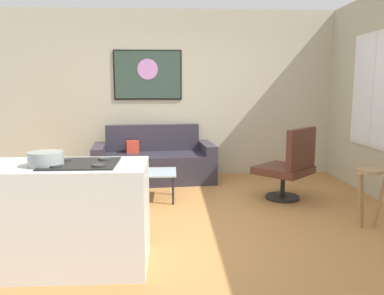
% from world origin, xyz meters
% --- Properties ---
extents(ground, '(6.40, 6.40, 0.04)m').
position_xyz_m(ground, '(0.00, 0.00, -0.02)').
color(ground, '#AF773F').
extents(back_wall, '(6.40, 0.05, 2.80)m').
position_xyz_m(back_wall, '(0.00, 2.42, 1.40)').
color(back_wall, '#BAB297').
rests_on(back_wall, ground).
extents(couch, '(1.99, 1.05, 0.89)m').
position_xyz_m(couch, '(-0.47, 1.89, 0.30)').
color(couch, '#2E2A35').
rests_on(couch, ground).
extents(coffee_table, '(0.86, 0.56, 0.39)m').
position_xyz_m(coffee_table, '(-0.56, 0.81, 0.36)').
color(coffee_table, silver).
rests_on(coffee_table, ground).
extents(armchair, '(0.91, 0.91, 0.99)m').
position_xyz_m(armchair, '(1.39, 0.70, 0.47)').
color(armchair, black).
rests_on(armchair, ground).
extents(bar_stool, '(0.34, 0.34, 0.64)m').
position_xyz_m(bar_stool, '(1.95, -0.33, 0.48)').
color(bar_stool, '#9C774A').
rests_on(bar_stool, ground).
extents(kitchen_counter, '(1.68, 0.70, 0.91)m').
position_xyz_m(kitchen_counter, '(-1.24, -1.15, 0.45)').
color(kitchen_counter, silver).
rests_on(kitchen_counter, ground).
extents(mixing_bowl, '(0.28, 0.28, 0.12)m').
position_xyz_m(mixing_bowl, '(-1.20, -1.22, 0.95)').
color(mixing_bowl, '#909894').
rests_on(mixing_bowl, kitchen_counter).
extents(wall_painting, '(1.15, 0.03, 0.83)m').
position_xyz_m(wall_painting, '(-0.58, 2.38, 1.72)').
color(wall_painting, black).
extents(window, '(0.03, 1.22, 1.58)m').
position_xyz_m(window, '(2.59, 0.90, 1.47)').
color(window, silver).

